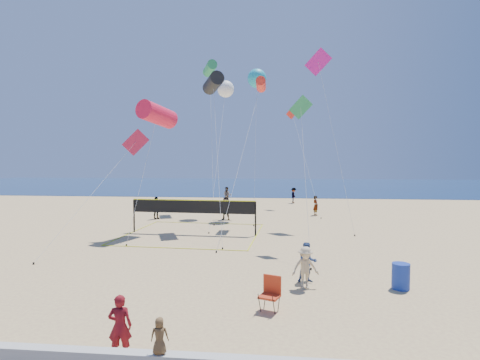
# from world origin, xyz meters

# --- Properties ---
(ground) EXTENTS (120.00, 120.00, 0.00)m
(ground) POSITION_xyz_m (0.00, 0.00, 0.00)
(ground) COLOR #D8BD7A
(ground) RESTS_ON ground
(ocean) EXTENTS (140.00, 50.00, 0.03)m
(ocean) POSITION_xyz_m (0.00, 62.00, 0.01)
(ocean) COLOR navy
(ocean) RESTS_ON ground
(woman) EXTENTS (0.63, 0.47, 1.57)m
(woman) POSITION_xyz_m (-1.07, -2.19, 0.78)
(woman) COLOR maroon
(woman) RESTS_ON ground
(toddler) EXTENTS (0.43, 0.32, 0.81)m
(toddler) POSITION_xyz_m (0.20, -3.02, 1.00)
(toddler) COLOR brown
(toddler) RESTS_ON seawall
(bystander_a) EXTENTS (0.85, 0.71, 1.58)m
(bystander_a) POSITION_xyz_m (3.95, 4.04, 0.79)
(bystander_a) COLOR navy
(bystander_a) RESTS_ON ground
(bystander_b) EXTENTS (1.12, 0.78, 1.58)m
(bystander_b) POSITION_xyz_m (3.81, 3.29, 0.79)
(bystander_b) COLOR #C8B185
(bystander_b) RESTS_ON ground
(far_person_0) EXTENTS (1.03, 1.13, 1.85)m
(far_person_0) POSITION_xyz_m (-7.15, 18.95, 0.93)
(far_person_0) COLOR gray
(far_person_0) RESTS_ON ground
(far_person_1) EXTENTS (1.77, 0.76, 1.85)m
(far_person_1) POSITION_xyz_m (-1.41, 19.26, 0.92)
(far_person_1) COLOR gray
(far_person_1) RESTS_ON ground
(far_person_2) EXTENTS (0.62, 0.74, 1.73)m
(far_person_2) POSITION_xyz_m (6.14, 22.40, 0.86)
(far_person_2) COLOR gray
(far_person_2) RESTS_ON ground
(far_person_3) EXTENTS (0.99, 0.81, 1.88)m
(far_person_3) POSITION_xyz_m (-2.78, 30.37, 0.94)
(far_person_3) COLOR gray
(far_person_3) RESTS_ON ground
(far_person_4) EXTENTS (0.89, 1.25, 1.75)m
(far_person_4) POSITION_xyz_m (4.63, 31.71, 0.87)
(far_person_4) COLOR gray
(far_person_4) RESTS_ON ground
(camp_chair) EXTENTS (0.76, 0.87, 1.24)m
(camp_chair) POSITION_xyz_m (2.55, 1.05, 0.63)
(camp_chair) COLOR red
(camp_chair) RESTS_ON ground
(trash_barrel) EXTENTS (0.77, 0.77, 0.97)m
(trash_barrel) POSITION_xyz_m (7.38, 3.57, 0.48)
(trash_barrel) COLOR #17339B
(trash_barrel) RESTS_ON ground
(volleyball_net) EXTENTS (8.89, 8.75, 2.25)m
(volleyball_net) POSITION_xyz_m (-2.73, 13.18, 1.53)
(volleyball_net) COLOR black
(volleyball_net) RESTS_ON ground
(kite_0) EXTENTS (2.16, 5.47, 8.63)m
(kite_0) POSITION_xyz_m (-5.07, 13.17, 7.81)
(kite_0) COLOR red
(kite_0) RESTS_ON ground
(kite_1) EXTENTS (2.59, 7.82, 10.94)m
(kite_1) POSITION_xyz_m (-1.79, 15.62, 10.28)
(kite_1) COLOR black
(kite_1) RESTS_ON ground
(kite_2) EXTENTS (2.33, 9.89, 10.93)m
(kite_2) POSITION_xyz_m (1.51, 17.29, 10.44)
(kite_2) COLOR #FF3322
(kite_2) RESTS_ON ground
(kite_3) EXTENTS (3.26, 6.92, 6.81)m
(kite_3) POSITION_xyz_m (-6.24, 11.70, 5.67)
(kite_3) COLOR #B91C41
(kite_3) RESTS_ON ground
(kite_4) EXTENTS (1.29, 4.83, 8.43)m
(kite_4) POSITION_xyz_m (4.03, 9.92, 7.18)
(kite_4) COLOR #2D9653
(kite_4) RESTS_ON ground
(kite_5) EXTENTS (3.00, 4.49, 13.09)m
(kite_5) POSITION_xyz_m (5.80, 17.43, 11.55)
(kite_5) COLOR #DF1C9A
(kite_5) RESTS_ON ground
(kite_6) EXTENTS (1.64, 9.73, 11.84)m
(kite_6) POSITION_xyz_m (-1.80, 22.22, 11.10)
(kite_6) COLOR white
(kite_6) RESTS_ON ground
(kite_7) EXTENTS (1.80, 5.94, 12.62)m
(kite_7) POSITION_xyz_m (0.98, 21.49, 11.81)
(kite_7) COLOR #1EAAC5
(kite_7) RESTS_ON ground
(kite_8) EXTENTS (2.70, 9.74, 14.20)m
(kite_8) POSITION_xyz_m (-3.68, 24.86, 13.57)
(kite_8) COLOR #2D9653
(kite_8) RESTS_ON ground
(kite_9) EXTENTS (2.81, 8.27, 10.45)m
(kite_9) POSITION_xyz_m (4.45, 27.80, 8.93)
(kite_9) COLOR #FF3322
(kite_9) RESTS_ON ground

